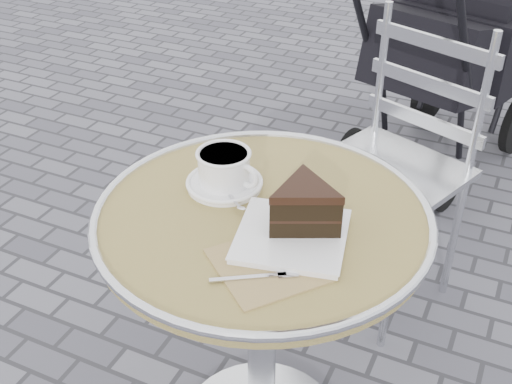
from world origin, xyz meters
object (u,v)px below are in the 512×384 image
at_px(cappuccino_set, 225,172).
at_px(bistro_chair, 408,135).
at_px(cafe_table, 262,273).
at_px(baby_stroller, 459,51).
at_px(cake_plate_set, 301,214).

bearing_deg(cappuccino_set, bistro_chair, 79.57).
bearing_deg(cafe_table, baby_stroller, 85.68).
height_order(cappuccino_set, baby_stroller, baby_stroller).
xyz_separation_m(cake_plate_set, baby_stroller, (0.03, 1.77, -0.28)).
xyz_separation_m(cappuccino_set, cake_plate_set, (0.22, -0.10, 0.01)).
distance_m(cafe_table, cake_plate_set, 0.24).
distance_m(cappuccino_set, bistro_chair, 0.78).
height_order(cafe_table, cake_plate_set, cake_plate_set).
height_order(cafe_table, baby_stroller, baby_stroller).
distance_m(cappuccino_set, cake_plate_set, 0.24).
bearing_deg(baby_stroller, cake_plate_set, -73.20).
bearing_deg(cappuccino_set, baby_stroller, 91.05).
xyz_separation_m(cafe_table, cake_plate_set, (0.10, -0.04, 0.22)).
xyz_separation_m(cafe_table, bistro_chair, (0.14, 0.77, 0.01)).
height_order(cappuccino_set, bistro_chair, bistro_chair).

